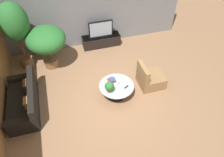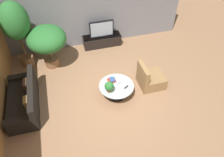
{
  "view_description": "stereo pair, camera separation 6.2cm",
  "coord_description": "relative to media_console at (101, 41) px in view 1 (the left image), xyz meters",
  "views": [
    {
      "loc": [
        -1.29,
        -4.32,
        5.32
      ],
      "look_at": [
        0.08,
        0.38,
        0.55
      ],
      "focal_mm": 35.0,
      "sensor_mm": 36.0,
      "label": 1
    },
    {
      "loc": [
        -1.23,
        -4.33,
        5.32
      ],
      "look_at": [
        0.08,
        0.38,
        0.55
      ],
      "focal_mm": 35.0,
      "sensor_mm": 36.0,
      "label": 2
    }
  ],
  "objects": [
    {
      "name": "potted_palm_tall",
      "position": [
        -2.92,
        -0.46,
        1.47
      ],
      "size": [
        0.95,
        0.95,
        2.45
      ],
      "color": "brown",
      "rests_on": "ground"
    },
    {
      "name": "potted_plant_tabletop",
      "position": [
        -0.48,
        -2.96,
        0.41
      ],
      "size": [
        0.28,
        0.28,
        0.36
      ],
      "color": "brown",
      "rests_on": "coffee_table"
    },
    {
      "name": "coffee_table",
      "position": [
        -0.21,
        -2.79,
        0.07
      ],
      "size": [
        1.09,
        1.09,
        0.43
      ],
      "color": "black",
      "rests_on": "ground"
    },
    {
      "name": "remote_silver",
      "position": [
        -0.1,
        -2.72,
        0.21
      ],
      "size": [
        0.15,
        0.13,
        0.02
      ],
      "primitive_type": "cube",
      "rotation": [
        0.0,
        0.0,
        -0.91
      ],
      "color": "gray",
      "rests_on": "coffee_table"
    },
    {
      "name": "potted_palm_corner",
      "position": [
        -2.06,
        -0.73,
        0.87
      ],
      "size": [
        1.33,
        1.33,
        1.58
      ],
      "color": "brown",
      "rests_on": "ground"
    },
    {
      "name": "book_stack",
      "position": [
        -0.3,
        -2.56,
        0.25
      ],
      "size": [
        0.25,
        0.24,
        0.1
      ],
      "color": "gold",
      "rests_on": "coffee_table"
    },
    {
      "name": "television",
      "position": [
        -0.0,
        -0.0,
        0.54
      ],
      "size": [
        0.95,
        0.13,
        0.66
      ],
      "color": "black",
      "rests_on": "media_console"
    },
    {
      "name": "remote_black",
      "position": [
        0.06,
        -2.94,
        0.21
      ],
      "size": [
        0.16,
        0.11,
        0.02
      ],
      "primitive_type": "cube",
      "rotation": [
        0.0,
        0.0,
        -1.06
      ],
      "color": "black",
      "rests_on": "coffee_table"
    },
    {
      "name": "media_console",
      "position": [
        0.0,
        0.0,
        0.0
      ],
      "size": [
        1.54,
        0.5,
        0.44
      ],
      "color": "black",
      "rests_on": "ground"
    },
    {
      "name": "couch_by_wall",
      "position": [
        -3.0,
        -2.51,
        0.05
      ],
      "size": [
        0.84,
        1.95,
        0.84
      ],
      "rotation": [
        0.0,
        0.0,
        -1.57
      ],
      "color": "black",
      "rests_on": "ground"
    },
    {
      "name": "armchair_wicker",
      "position": [
        0.99,
        -2.64,
        0.04
      ],
      "size": [
        0.8,
        0.76,
        0.86
      ],
      "rotation": [
        0.0,
        0.0,
        1.57
      ],
      "color": "olive",
      "rests_on": "ground"
    },
    {
      "name": "back_wall_stone",
      "position": [
        -0.37,
        0.32,
        1.27
      ],
      "size": [
        7.4,
        0.12,
        3.0
      ],
      "primitive_type": "cube",
      "color": "slate",
      "rests_on": "ground"
    },
    {
      "name": "ground_plane",
      "position": [
        -0.37,
        -2.94,
        -0.23
      ],
      "size": [
        24.0,
        24.0,
        0.0
      ],
      "primitive_type": "plane",
      "color": "#8C6647"
    }
  ]
}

